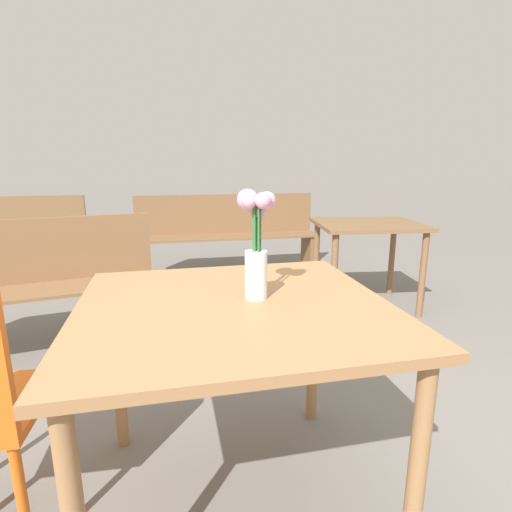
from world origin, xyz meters
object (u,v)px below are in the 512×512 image
(table_front, at_px, (234,331))
(table_back, at_px, (368,237))
(bench_near, at_px, (19,286))
(flower_vase, at_px, (256,246))
(bench_far, at_px, (227,232))

(table_front, distance_m, table_back, 2.21)
(table_front, bearing_deg, bench_near, 127.45)
(table_front, xyz_separation_m, bench_near, (-1.05, 1.38, -0.20))
(flower_vase, bearing_deg, bench_near, 130.18)
(table_front, distance_m, bench_near, 1.75)
(table_front, xyz_separation_m, flower_vase, (0.08, 0.03, 0.27))
(flower_vase, relative_size, table_back, 0.39)
(table_front, xyz_separation_m, bench_far, (0.46, 2.83, -0.19))
(bench_near, distance_m, table_back, 2.50)
(flower_vase, xyz_separation_m, bench_near, (-1.13, 1.34, -0.47))
(bench_far, distance_m, table_back, 1.49)
(table_front, relative_size, bench_far, 0.54)
(bench_far, height_order, table_back, bench_far)
(flower_vase, relative_size, bench_far, 0.19)
(bench_near, relative_size, bench_far, 0.87)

